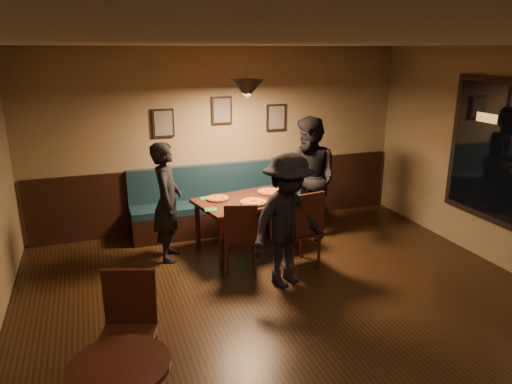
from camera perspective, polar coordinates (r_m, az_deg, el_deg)
floor at (r=4.94m, az=7.66°, el=-17.33°), size 7.00×7.00×0.00m
ceiling at (r=4.09m, az=9.26°, el=17.13°), size 7.00×7.00×0.00m
wall_back at (r=7.49m, az=-4.13°, el=6.37°), size 6.00×0.00×6.00m
wainscot at (r=7.68m, az=-3.93°, el=-0.29°), size 5.88×0.06×1.00m
booth_bench at (r=7.43m, az=-3.37°, el=-0.87°), size 3.00×0.60×1.00m
picture_left at (r=7.23m, az=-11.08°, el=8.12°), size 0.32×0.04×0.42m
picture_center at (r=7.39m, az=-4.14°, el=9.76°), size 0.32×0.04×0.42m
picture_right at (r=7.70m, az=2.43°, el=8.94°), size 0.32×0.04×0.42m
pendant_lamp at (r=6.33m, az=-1.08°, el=12.23°), size 0.44×0.44×0.25m
dining_table at (r=6.75m, az=-0.99°, el=-3.89°), size 1.54×1.16×0.74m
chair_near_left at (r=6.11m, az=-1.85°, el=-5.19°), size 0.52×0.52×0.94m
chair_near_right at (r=6.17m, az=5.05°, el=-4.41°), size 0.53×0.53×1.06m
diner_left at (r=6.41m, az=-10.61°, el=-1.18°), size 0.52×0.67×1.62m
diner_right at (r=7.05m, az=6.50°, el=1.57°), size 0.91×1.05×1.82m
diner_front at (r=5.62m, az=3.80°, el=-3.47°), size 1.21×0.96×1.63m
pizza_a at (r=6.64m, az=-4.64°, el=-0.76°), size 0.33×0.33×0.04m
pizza_b at (r=6.45m, az=-0.33°, el=-1.21°), size 0.38×0.38×0.04m
pizza_c at (r=6.92m, az=1.63°, el=0.06°), size 0.39×0.39×0.04m
soda_glass at (r=6.56m, az=4.64°, el=-0.47°), size 0.07×0.07×0.14m
tabasco_bottle at (r=6.77m, az=3.42°, el=0.02°), size 0.03×0.03×0.12m
napkin_a at (r=6.70m, az=-6.03°, el=-0.76°), size 0.17×0.17×0.01m
napkin_b at (r=6.23m, az=-5.43°, el=-2.11°), size 0.19×0.19×0.01m
cutlery_set at (r=6.27m, az=-0.10°, el=-1.92°), size 0.18×0.03×0.00m
cafe_chair_far at (r=4.21m, az=-15.29°, el=-16.35°), size 0.56×0.56×1.01m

